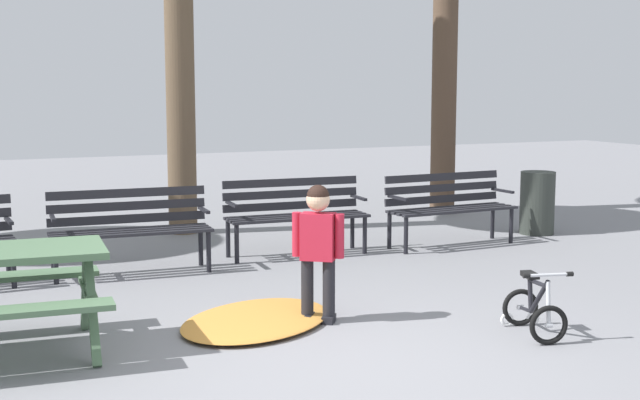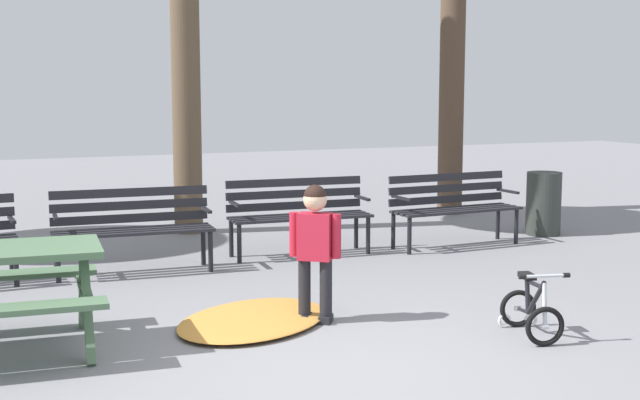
# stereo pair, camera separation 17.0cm
# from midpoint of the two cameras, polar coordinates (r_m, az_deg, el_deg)

# --- Properties ---
(ground) EXTENTS (36.00, 36.00, 0.00)m
(ground) POSITION_cam_midpoint_polar(r_m,az_deg,el_deg) (5.97, 0.04, -11.06)
(ground) COLOR gray
(park_bench_left) EXTENTS (1.63, 0.56, 0.85)m
(park_bench_left) POSITION_cam_midpoint_polar(r_m,az_deg,el_deg) (8.98, -12.97, -1.52)
(park_bench_left) COLOR #232328
(park_bench_left) RESTS_ON ground
(park_bench_right) EXTENTS (1.62, 0.55, 0.85)m
(park_bench_right) POSITION_cam_midpoint_polar(r_m,az_deg,el_deg) (9.72, -2.17, -0.64)
(park_bench_right) COLOR #232328
(park_bench_right) RESTS_ON ground
(park_bench_far_right) EXTENTS (1.62, 0.52, 0.85)m
(park_bench_far_right) POSITION_cam_midpoint_polar(r_m,az_deg,el_deg) (10.39, 8.00, -0.17)
(park_bench_far_right) COLOR #232328
(park_bench_far_right) RESTS_ON ground
(child_standing) EXTENTS (0.35, 0.29, 1.12)m
(child_standing) POSITION_cam_midpoint_polar(r_m,az_deg,el_deg) (6.92, -0.83, -2.75)
(child_standing) COLOR black
(child_standing) RESTS_ON ground
(kids_bicycle) EXTENTS (0.47, 0.62, 0.54)m
(kids_bicycle) POSITION_cam_midpoint_polar(r_m,az_deg,el_deg) (6.85, 13.24, -7.04)
(kids_bicycle) COLOR black
(kids_bicycle) RESTS_ON ground
(leaf_pile) EXTENTS (1.80, 1.71, 0.07)m
(leaf_pile) POSITION_cam_midpoint_polar(r_m,az_deg,el_deg) (7.03, -4.92, -7.86)
(leaf_pile) COLOR #C68438
(leaf_pile) RESTS_ON ground
(trash_bin) EXTENTS (0.44, 0.44, 0.80)m
(trash_bin) POSITION_cam_midpoint_polar(r_m,az_deg,el_deg) (11.39, 13.73, -0.18)
(trash_bin) COLOR #2D332D
(trash_bin) RESTS_ON ground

